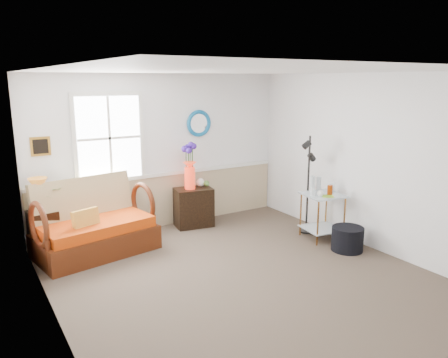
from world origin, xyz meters
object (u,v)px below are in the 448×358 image
lamp_stand (44,233)px  cabinet (194,207)px  loveseat (95,218)px  ottoman (347,239)px  side_table (322,216)px  floor_lamp (308,185)px

lamp_stand → cabinet: bearing=-0.3°
loveseat → ottoman: bearing=-39.9°
lamp_stand → side_table: (3.91, -1.63, 0.04)m
loveseat → lamp_stand: (-0.66, 0.34, -0.21)m
cabinet → floor_lamp: (1.46, -1.26, 0.47)m
cabinet → floor_lamp: size_ratio=0.42×
lamp_stand → floor_lamp: size_ratio=0.40×
loveseat → floor_lamp: size_ratio=1.02×
side_table → floor_lamp: floor_lamp is taller
loveseat → floor_lamp: 3.39m
lamp_stand → ottoman: size_ratio=1.40×
floor_lamp → lamp_stand: bearing=173.6°
lamp_stand → ottoman: 4.46m
loveseat → side_table: 3.50m
lamp_stand → side_table: size_ratio=0.89×
side_table → floor_lamp: 0.57m
ottoman → floor_lamp: bearing=88.1°
lamp_stand → ottoman: (3.88, -2.21, -0.15)m
lamp_stand → floor_lamp: bearing=-18.0°
floor_lamp → ottoman: bearing=-80.3°
side_table → ottoman: (-0.03, -0.58, -0.19)m
floor_lamp → ottoman: 1.13m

